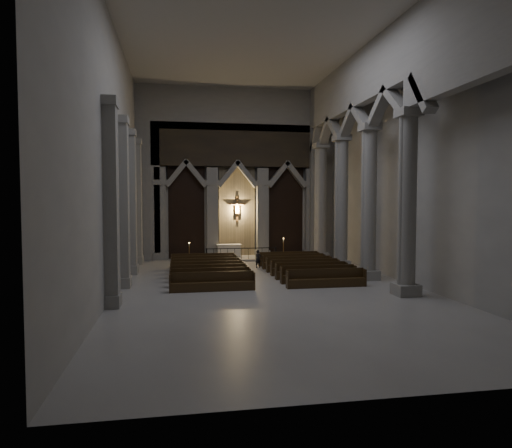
# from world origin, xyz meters

# --- Properties ---
(room) EXTENTS (24.00, 24.10, 12.00)m
(room) POSITION_xyz_m (0.00, 0.00, 7.60)
(room) COLOR #9B9893
(room) RESTS_ON ground
(sanctuary_wall) EXTENTS (14.00, 0.77, 12.00)m
(sanctuary_wall) POSITION_xyz_m (0.00, 11.54, 6.62)
(sanctuary_wall) COLOR gray
(sanctuary_wall) RESTS_ON ground
(right_arcade) EXTENTS (1.00, 24.00, 12.00)m
(right_arcade) POSITION_xyz_m (5.50, 1.33, 7.83)
(right_arcade) COLOR gray
(right_arcade) RESTS_ON ground
(left_pilasters) EXTENTS (0.60, 13.00, 8.03)m
(left_pilasters) POSITION_xyz_m (-6.75, 3.50, 3.91)
(left_pilasters) COLOR gray
(left_pilasters) RESTS_ON ground
(sanctuary_step) EXTENTS (8.50, 2.60, 0.15)m
(sanctuary_step) POSITION_xyz_m (0.00, 10.60, 0.07)
(sanctuary_step) COLOR gray
(sanctuary_step) RESTS_ON ground
(altar) EXTENTS (1.73, 0.69, 0.88)m
(altar) POSITION_xyz_m (-0.70, 10.99, 0.60)
(altar) COLOR beige
(altar) RESTS_ON sanctuary_step
(altar_rail) EXTENTS (4.78, 0.09, 0.94)m
(altar_rail) POSITION_xyz_m (0.00, 9.54, 0.62)
(altar_rail) COLOR black
(altar_rail) RESTS_ON ground
(candle_stand_left) EXTENTS (0.23, 0.23, 1.38)m
(candle_stand_left) POSITION_xyz_m (-3.50, 9.19, 0.37)
(candle_stand_left) COLOR #A47832
(candle_stand_left) RESTS_ON ground
(candle_stand_right) EXTENTS (0.27, 0.27, 1.60)m
(candle_stand_right) POSITION_xyz_m (2.78, 9.06, 0.44)
(candle_stand_right) COLOR #A47832
(candle_stand_right) RESTS_ON ground
(pews) EXTENTS (9.28, 7.74, 0.86)m
(pews) POSITION_xyz_m (0.00, 3.54, 0.28)
(pews) COLOR black
(pews) RESTS_ON ground
(worshipper) EXTENTS (0.47, 0.40, 1.09)m
(worshipper) POSITION_xyz_m (0.60, 6.51, 0.55)
(worshipper) COLOR black
(worshipper) RESTS_ON ground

